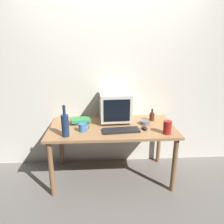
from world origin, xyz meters
TOP-DOWN VIEW (x-y plane):
  - ground_plane at (0.00, 0.00)m, footprint 6.00×6.00m
  - back_wall at (0.00, 0.44)m, footprint 4.00×0.08m
  - desk at (0.00, 0.00)m, footprint 1.50×0.77m
  - crt_monitor at (0.05, 0.18)m, footprint 0.40×0.40m
  - keyboard at (0.09, -0.17)m, footprint 0.43×0.19m
  - computer_mouse at (0.37, -0.13)m, footprint 0.08×0.11m
  - bottle_tall at (-0.51, -0.26)m, footprint 0.08×0.08m
  - bottle_short at (0.53, 0.17)m, footprint 0.06×0.06m
  - book_stack at (-0.39, 0.12)m, footprint 0.26×0.20m
  - mug at (-0.34, -0.14)m, footprint 0.12×0.08m
  - cd_spindle at (0.41, 0.04)m, footprint 0.12×0.12m
  - metal_canister at (0.60, -0.26)m, footprint 0.09×0.09m

SIDE VIEW (x-z plane):
  - ground_plane at x=0.00m, z-range 0.00..0.00m
  - desk at x=0.00m, z-range 0.27..0.97m
  - keyboard at x=0.09m, z-range 0.71..0.73m
  - computer_mouse at x=0.37m, z-range 0.71..0.74m
  - cd_spindle at x=0.41m, z-range 0.71..0.75m
  - book_stack at x=-0.39m, z-range 0.71..0.77m
  - mug at x=-0.34m, z-range 0.71..0.80m
  - bottle_short at x=0.53m, z-range 0.68..0.84m
  - metal_canister at x=0.60m, z-range 0.71..0.86m
  - bottle_tall at x=-0.51m, z-range 0.66..1.01m
  - crt_monitor at x=0.05m, z-range 0.71..1.08m
  - back_wall at x=0.00m, z-range 0.00..2.50m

